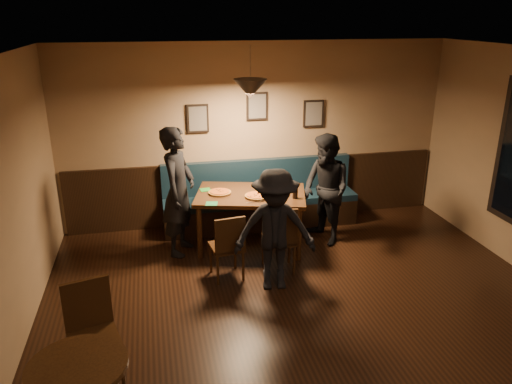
{
  "coord_description": "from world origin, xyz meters",
  "views": [
    {
      "loc": [
        -1.6,
        -3.83,
        3.18
      ],
      "look_at": [
        -0.29,
        2.18,
        0.95
      ],
      "focal_mm": 34.79,
      "sensor_mm": 36.0,
      "label": 1
    }
  ],
  "objects_px": {
    "diner_left": "(178,192)",
    "chair_near_right": "(279,238)",
    "booth_bench": "(261,196)",
    "soda_glass": "(295,193)",
    "diner_front": "(275,230)",
    "dining_table": "(251,220)",
    "chair_near_left": "(226,245)",
    "diner_right": "(326,190)",
    "cafe_chair_far": "(94,337)",
    "tabasco_bottle": "(286,189)"
  },
  "relations": [
    {
      "from": "diner_left",
      "to": "chair_near_right",
      "type": "bearing_deg",
      "value": -100.64
    },
    {
      "from": "booth_bench",
      "to": "soda_glass",
      "type": "xyz_separation_m",
      "value": [
        0.26,
        -0.98,
        0.38
      ]
    },
    {
      "from": "diner_front",
      "to": "diner_left",
      "type": "bearing_deg",
      "value": 138.48
    },
    {
      "from": "booth_bench",
      "to": "dining_table",
      "type": "xyz_separation_m",
      "value": [
        -0.29,
        -0.67,
        -0.1
      ]
    },
    {
      "from": "booth_bench",
      "to": "chair_near_right",
      "type": "height_order",
      "value": "booth_bench"
    },
    {
      "from": "chair_near_left",
      "to": "chair_near_right",
      "type": "relative_size",
      "value": 0.94
    },
    {
      "from": "diner_right",
      "to": "cafe_chair_far",
      "type": "relative_size",
      "value": 1.67
    },
    {
      "from": "soda_glass",
      "to": "chair_near_right",
      "type": "bearing_deg",
      "value": -126.74
    },
    {
      "from": "diner_right",
      "to": "tabasco_bottle",
      "type": "bearing_deg",
      "value": -104.59
    },
    {
      "from": "tabasco_bottle",
      "to": "cafe_chair_far",
      "type": "bearing_deg",
      "value": -135.37
    },
    {
      "from": "chair_near_right",
      "to": "cafe_chair_far",
      "type": "bearing_deg",
      "value": -135.97
    },
    {
      "from": "dining_table",
      "to": "cafe_chair_far",
      "type": "xyz_separation_m",
      "value": [
        -1.92,
        -2.46,
        0.08
      ]
    },
    {
      "from": "booth_bench",
      "to": "diner_front",
      "type": "relative_size",
      "value": 1.99
    },
    {
      "from": "soda_glass",
      "to": "cafe_chair_far",
      "type": "xyz_separation_m",
      "value": [
        -2.48,
        -2.15,
        -0.4
      ]
    },
    {
      "from": "chair_near_left",
      "to": "tabasco_bottle",
      "type": "xyz_separation_m",
      "value": [
        0.96,
        0.71,
        0.43
      ]
    },
    {
      "from": "dining_table",
      "to": "cafe_chair_far",
      "type": "height_order",
      "value": "cafe_chair_far"
    },
    {
      "from": "dining_table",
      "to": "diner_left",
      "type": "xyz_separation_m",
      "value": [
        -0.99,
        0.04,
        0.49
      ]
    },
    {
      "from": "booth_bench",
      "to": "tabasco_bottle",
      "type": "distance_m",
      "value": 0.87
    },
    {
      "from": "diner_right",
      "to": "cafe_chair_far",
      "type": "height_order",
      "value": "diner_right"
    },
    {
      "from": "diner_right",
      "to": "tabasco_bottle",
      "type": "xyz_separation_m",
      "value": [
        -0.6,
        -0.02,
        0.07
      ]
    },
    {
      "from": "booth_bench",
      "to": "diner_front",
      "type": "bearing_deg",
      "value": -97.52
    },
    {
      "from": "diner_front",
      "to": "chair_near_left",
      "type": "bearing_deg",
      "value": 152.8
    },
    {
      "from": "chair_near_right",
      "to": "diner_left",
      "type": "height_order",
      "value": "diner_left"
    },
    {
      "from": "booth_bench",
      "to": "diner_right",
      "type": "distance_m",
      "value": 1.12
    },
    {
      "from": "diner_front",
      "to": "tabasco_bottle",
      "type": "bearing_deg",
      "value": 76.02
    },
    {
      "from": "diner_left",
      "to": "diner_front",
      "type": "xyz_separation_m",
      "value": [
        1.05,
        -1.21,
        -0.14
      ]
    },
    {
      "from": "diner_right",
      "to": "soda_glass",
      "type": "xyz_separation_m",
      "value": [
        -0.53,
        -0.24,
        0.08
      ]
    },
    {
      "from": "cafe_chair_far",
      "to": "chair_near_right",
      "type": "bearing_deg",
      "value": -156.85
    },
    {
      "from": "diner_front",
      "to": "dining_table",
      "type": "bearing_deg",
      "value": 100.13
    },
    {
      "from": "dining_table",
      "to": "chair_near_left",
      "type": "height_order",
      "value": "chair_near_left"
    },
    {
      "from": "chair_near_right",
      "to": "diner_front",
      "type": "bearing_deg",
      "value": -105.75
    },
    {
      "from": "chair_near_left",
      "to": "diner_front",
      "type": "bearing_deg",
      "value": -42.73
    },
    {
      "from": "chair_near_right",
      "to": "tabasco_bottle",
      "type": "bearing_deg",
      "value": 73.94
    },
    {
      "from": "chair_near_left",
      "to": "diner_front",
      "type": "xyz_separation_m",
      "value": [
        0.53,
        -0.37,
        0.32
      ]
    },
    {
      "from": "dining_table",
      "to": "diner_front",
      "type": "distance_m",
      "value": 1.22
    },
    {
      "from": "soda_glass",
      "to": "cafe_chair_far",
      "type": "bearing_deg",
      "value": -139.02
    },
    {
      "from": "diner_front",
      "to": "cafe_chair_far",
      "type": "distance_m",
      "value": 2.38
    },
    {
      "from": "chair_near_right",
      "to": "booth_bench",
      "type": "bearing_deg",
      "value": 92.14
    },
    {
      "from": "chair_near_left",
      "to": "soda_glass",
      "type": "relative_size",
      "value": 5.63
    },
    {
      "from": "chair_near_left",
      "to": "cafe_chair_far",
      "type": "xyz_separation_m",
      "value": [
        -1.45,
        -1.66,
        0.04
      ]
    },
    {
      "from": "tabasco_bottle",
      "to": "cafe_chair_far",
      "type": "distance_m",
      "value": 3.4
    },
    {
      "from": "chair_near_right",
      "to": "diner_left",
      "type": "distance_m",
      "value": 1.51
    },
    {
      "from": "chair_near_right",
      "to": "soda_glass",
      "type": "bearing_deg",
      "value": 58.89
    },
    {
      "from": "soda_glass",
      "to": "tabasco_bottle",
      "type": "height_order",
      "value": "soda_glass"
    },
    {
      "from": "booth_bench",
      "to": "cafe_chair_far",
      "type": "xyz_separation_m",
      "value": [
        -2.22,
        -3.13,
        -0.02
      ]
    },
    {
      "from": "tabasco_bottle",
      "to": "dining_table",
      "type": "bearing_deg",
      "value": 169.1
    },
    {
      "from": "diner_front",
      "to": "chair_near_right",
      "type": "bearing_deg",
      "value": 76.22
    },
    {
      "from": "booth_bench",
      "to": "dining_table",
      "type": "distance_m",
      "value": 0.74
    },
    {
      "from": "chair_near_right",
      "to": "cafe_chair_far",
      "type": "xyz_separation_m",
      "value": [
        -2.13,
        -1.69,
        0.02
      ]
    },
    {
      "from": "booth_bench",
      "to": "chair_near_left",
      "type": "distance_m",
      "value": 1.66
    }
  ]
}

